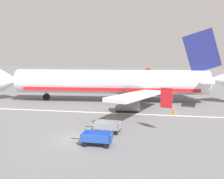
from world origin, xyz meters
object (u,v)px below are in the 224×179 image
object	(u,v)px
baggage_cart_nearest	(97,138)
traffic_cone_near_plane	(175,111)
airplane	(117,82)
baggage_cart_second_in_row	(107,126)

from	to	relation	value
baggage_cart_nearest	traffic_cone_near_plane	size ratio (longest dim) A/B	5.49
baggage_cart_nearest	airplane	bearing A→B (deg)	92.97
baggage_cart_nearest	baggage_cart_second_in_row	distance (m)	3.37
airplane	baggage_cart_second_in_row	xyz separation A→B (m)	(1.25, -15.21, -2.45)
airplane	baggage_cart_second_in_row	size ratio (longest dim) A/B	10.46
airplane	baggage_cart_second_in_row	distance (m)	15.46
baggage_cart_second_in_row	traffic_cone_near_plane	distance (m)	11.38
baggage_cart_nearest	traffic_cone_near_plane	bearing A→B (deg)	58.73
baggage_cart_second_in_row	traffic_cone_near_plane	world-z (taller)	baggage_cart_second_in_row
airplane	traffic_cone_near_plane	size ratio (longest dim) A/B	58.03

